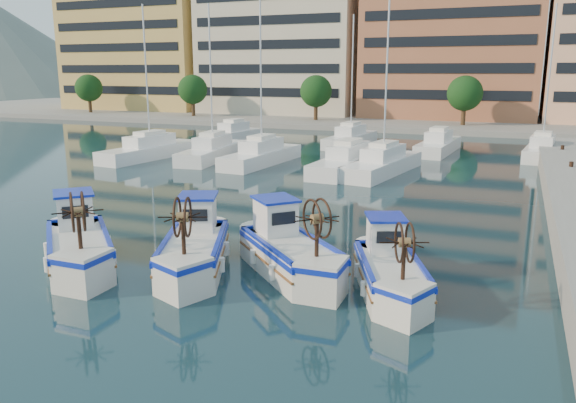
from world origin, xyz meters
The scene contains 7 objects.
ground centered at (0.00, 0.00, 0.00)m, with size 300.00×300.00×0.00m, color #1B3C47.
waterfront centered at (9.23, 65.04, 11.10)m, with size 180.00×40.00×25.60m.
yacht_marina centered at (-2.28, 27.71, 0.53)m, with size 38.16×22.90×11.50m.
fishing_boat_a centered at (-3.97, 0.20, 0.85)m, with size 4.74×4.73×3.07m.
fishing_boat_b centered at (-0.03, 1.42, 0.83)m, with size 3.63×5.01×3.02m.
fishing_boat_c centered at (3.11, 2.29, 0.83)m, with size 4.69×4.61×3.02m.
fishing_boat_d centered at (6.62, 1.96, 0.75)m, with size 3.22×4.52×2.72m.
Camera 1 is at (9.88, -14.37, 6.68)m, focal length 35.00 mm.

